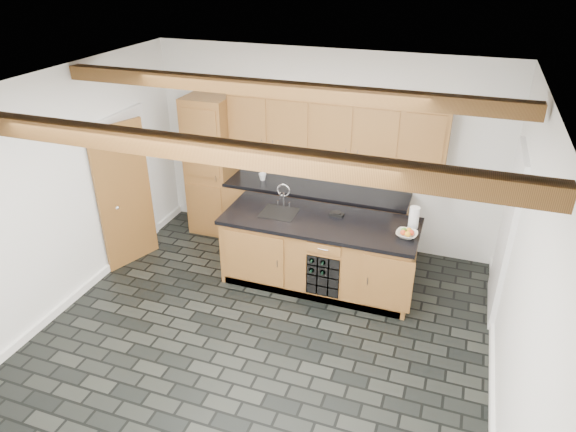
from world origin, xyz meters
name	(u,v)px	position (x,y,z in m)	size (l,w,h in m)	color
ground	(261,338)	(0.00, 0.00, 0.00)	(5.00, 5.00, 0.00)	black
room_shell	(268,197)	(-0.09, 0.53, 1.53)	(5.01, 5.00, 5.00)	white
back_cabinetry	(293,180)	(-0.38, 2.24, 0.98)	(3.65, 0.62, 2.20)	#9A6331
island	(319,252)	(0.31, 1.28, 0.47)	(2.48, 0.96, 0.93)	#9A6331
faucet	(280,209)	(-0.25, 1.33, 0.96)	(0.45, 0.40, 0.34)	black
kitchen_scale	(337,214)	(0.47, 1.46, 0.96)	(0.18, 0.12, 0.05)	black
fruit_bowl	(407,234)	(1.38, 1.22, 0.96)	(0.25, 0.25, 0.06)	beige
fruit_cluster	(407,232)	(1.38, 1.22, 0.99)	(0.16, 0.17, 0.07)	red
paper_towel	(414,217)	(1.42, 1.48, 1.06)	(0.12, 0.12, 0.27)	white
mug	(263,177)	(-0.84, 2.21, 0.98)	(0.11, 0.11, 0.10)	white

